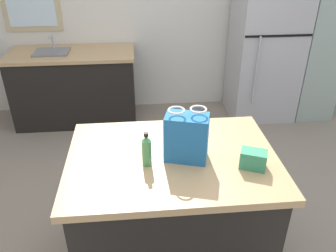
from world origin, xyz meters
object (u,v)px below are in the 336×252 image
at_px(refrigerator, 266,46).
at_px(small_box, 253,159).
at_px(tall_cabinet, 319,34).
at_px(bottle, 147,151).
at_px(kitchen_island, 172,210).
at_px(shopping_bag, 187,137).

height_order(refrigerator, small_box, refrigerator).
bearing_deg(tall_cabinet, bottle, -133.58).
height_order(small_box, bottle, bottle).
xyz_separation_m(refrigerator, tall_cabinet, (0.66, 0.00, 0.13)).
bearing_deg(tall_cabinet, kitchen_island, -132.28).
relative_size(kitchen_island, tall_cabinet, 0.64).
height_order(kitchen_island, shopping_bag, shopping_bag).
bearing_deg(tall_cabinet, shopping_bag, -130.78).
height_order(shopping_bag, bottle, shopping_bag).
bearing_deg(bottle, refrigerator, 56.20).
bearing_deg(refrigerator, kitchen_island, -121.71).
relative_size(tall_cabinet, shopping_bag, 6.03).
height_order(kitchen_island, tall_cabinet, tall_cabinet).
height_order(tall_cabinet, bottle, tall_cabinet).
xyz_separation_m(tall_cabinet, small_box, (-1.58, -2.41, -0.07)).
xyz_separation_m(tall_cabinet, bottle, (-2.21, -2.33, -0.03)).
distance_m(kitchen_island, small_box, 0.71).
relative_size(refrigerator, shopping_bag, 5.28).
relative_size(small_box, bottle, 0.69).
xyz_separation_m(shopping_bag, small_box, (0.39, -0.13, -0.10)).
xyz_separation_m(refrigerator, shopping_bag, (-1.31, -2.28, 0.15)).
xyz_separation_m(kitchen_island, tall_cabinet, (2.05, 2.25, 0.58)).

